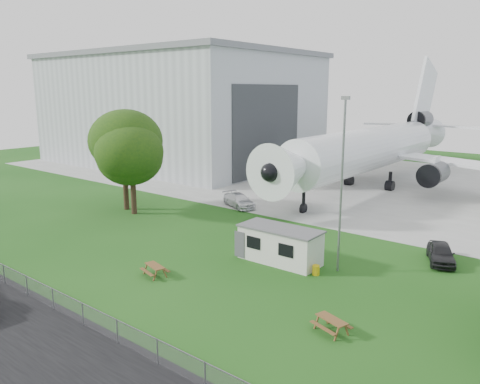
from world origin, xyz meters
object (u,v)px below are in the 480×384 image
Objects in this scene: picnic_west at (155,276)px; picnic_east at (331,332)px; hangar at (179,108)px; airliner at (374,147)px; site_cabin at (280,245)px.

picnic_east is at bearing 18.18° from picnic_west.
hangar is 54.02m from picnic_west.
airliner reaches higher than picnic_west.
site_cabin is at bearing 70.95° from picnic_west.
hangar reaches higher than airliner.
site_cabin is (41.96, -30.83, -8.09)m from hangar.
site_cabin is at bearing -36.30° from hangar.
hangar reaches higher than picnic_east.
hangar is at bearing 149.00° from picnic_west.
airliner reaches higher than picnic_east.
airliner is at bearing 128.23° from picnic_east.
site_cabin is 3.76× the size of picnic_east.
picnic_west is at bearing -124.32° from site_cabin.
picnic_west is (36.76, -38.44, -9.41)m from hangar.
airliner is at bearing -0.22° from hangar.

